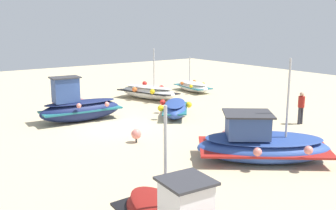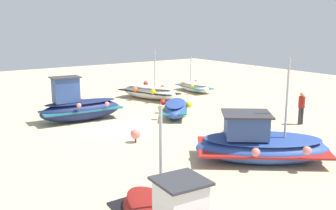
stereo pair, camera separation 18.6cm
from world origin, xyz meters
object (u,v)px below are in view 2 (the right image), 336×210
(fishing_boat_2, at_px, (260,144))
(person_walking, at_px, (301,106))
(fishing_boat_1, at_px, (79,107))
(mooring_buoy_0, at_px, (135,134))
(fishing_boat_0, at_px, (175,108))
(fishing_boat_3, at_px, (149,92))
(fishing_boat_4, at_px, (194,86))

(fishing_boat_2, relative_size, person_walking, 3.12)
(fishing_boat_1, height_order, person_walking, fishing_boat_1)
(fishing_boat_2, relative_size, mooring_buoy_0, 8.63)
(fishing_boat_2, distance_m, person_walking, 6.14)
(fishing_boat_0, height_order, fishing_boat_2, fishing_boat_2)
(fishing_boat_1, distance_m, person_walking, 11.20)
(fishing_boat_1, bearing_deg, fishing_boat_3, -150.08)
(fishing_boat_0, bearing_deg, fishing_boat_2, -153.09)
(person_walking, relative_size, mooring_buoy_0, 2.76)
(mooring_buoy_0, bearing_deg, fishing_boat_1, 5.70)
(person_walking, distance_m, mooring_buoy_0, 8.55)
(fishing_boat_3, bearing_deg, fishing_boat_1, 96.20)
(fishing_boat_2, bearing_deg, fishing_boat_3, -66.07)
(person_walking, bearing_deg, mooring_buoy_0, -96.37)
(fishing_boat_1, height_order, fishing_boat_4, fishing_boat_4)
(fishing_boat_0, distance_m, fishing_boat_2, 7.51)
(fishing_boat_3, bearing_deg, fishing_boat_0, 143.49)
(fishing_boat_1, bearing_deg, fishing_boat_4, -157.55)
(fishing_boat_2, bearing_deg, fishing_boat_1, -33.98)
(fishing_boat_0, xyz_separation_m, fishing_boat_3, (5.03, -1.53, 0.03))
(fishing_boat_4, bearing_deg, fishing_boat_1, -66.72)
(fishing_boat_0, bearing_deg, fishing_boat_1, 104.58)
(fishing_boat_2, xyz_separation_m, fishing_boat_3, (12.38, -3.05, -0.15))
(fishing_boat_2, relative_size, fishing_boat_4, 1.49)
(mooring_buoy_0, bearing_deg, fishing_boat_4, -49.83)
(fishing_boat_3, relative_size, fishing_boat_4, 1.30)
(fishing_boat_1, xyz_separation_m, fishing_boat_3, (2.97, -6.15, -0.27))
(fishing_boat_2, height_order, fishing_boat_4, fishing_boat_2)
(fishing_boat_4, bearing_deg, fishing_boat_2, -24.35)
(fishing_boat_3, relative_size, person_walking, 2.74)
(fishing_boat_3, distance_m, fishing_boat_4, 4.16)
(fishing_boat_1, bearing_deg, mooring_buoy_0, 99.80)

